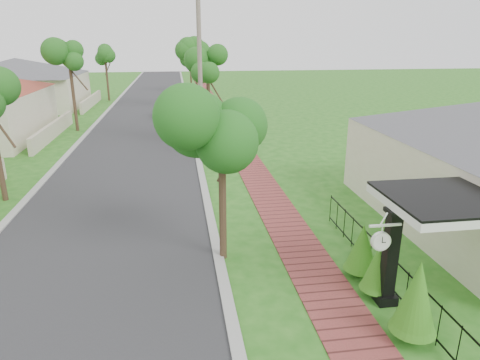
{
  "coord_description": "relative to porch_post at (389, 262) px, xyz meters",
  "views": [
    {
      "loc": [
        -0.39,
        -9.59,
        6.28
      ],
      "look_at": [
        1.72,
        4.69,
        1.5
      ],
      "focal_mm": 32.0,
      "sensor_mm": 36.0,
      "label": 1
    }
  ],
  "objects": [
    {
      "name": "street_trees",
      "position": [
        -7.42,
        27.84,
        3.42
      ],
      "size": [
        10.7,
        37.65,
        5.89
      ],
      "color": "#382619",
      "rests_on": "ground"
    },
    {
      "name": "picket_fence",
      "position": [
        0.35,
        1.0,
        -0.59
      ],
      "size": [
        0.03,
        8.02,
        1.0
      ],
      "color": "black",
      "rests_on": "ground"
    },
    {
      "name": "parked_car_red",
      "position": [
        -4.28,
        19.94,
        -0.41
      ],
      "size": [
        1.94,
        4.24,
        1.41
      ],
      "primitive_type": "imported",
      "rotation": [
        0.0,
        0.0,
        -0.07
      ],
      "color": "maroon",
      "rests_on": "ground"
    },
    {
      "name": "kerb_right",
      "position": [
        -3.9,
        21.0,
        -1.12
      ],
      "size": [
        0.3,
        120.0,
        0.1
      ],
      "primitive_type": "cube",
      "color": "#9E9E99",
      "rests_on": "ground"
    },
    {
      "name": "station_clock",
      "position": [
        -0.5,
        -0.4,
        0.83
      ],
      "size": [
        0.76,
        0.13,
        0.64
      ],
      "color": "white",
      "rests_on": "ground"
    },
    {
      "name": "far_house_grey",
      "position": [
        -19.52,
        35.0,
        1.22
      ],
      "size": [
        15.56,
        15.56,
        4.6
      ],
      "color": "beige",
      "rests_on": "ground"
    },
    {
      "name": "ground",
      "position": [
        -4.55,
        1.0,
        -1.12
      ],
      "size": [
        160.0,
        160.0,
        0.0
      ],
      "primitive_type": "plane",
      "color": "#226117",
      "rests_on": "ground"
    },
    {
      "name": "kerb_left",
      "position": [
        -11.2,
        21.0,
        -1.12
      ],
      "size": [
        0.3,
        120.0,
        0.1
      ],
      "primitive_type": "cube",
      "color": "#9E9E99",
      "rests_on": "ground"
    },
    {
      "name": "road",
      "position": [
        -7.55,
        21.0,
        -1.12
      ],
      "size": [
        7.0,
        120.0,
        0.02
      ],
      "primitive_type": "cube",
      "color": "#28282B",
      "rests_on": "ground"
    },
    {
      "name": "sidewalk",
      "position": [
        -1.3,
        21.0,
        -1.12
      ],
      "size": [
        1.5,
        120.0,
        0.03
      ],
      "primitive_type": "cube",
      "color": "brown",
      "rests_on": "ground"
    },
    {
      "name": "parked_car_white",
      "position": [
        -5.55,
        27.16,
        -0.48
      ],
      "size": [
        1.59,
        3.97,
        1.28
      ],
      "primitive_type": "imported",
      "rotation": [
        0.0,
        0.0,
        0.06
      ],
      "color": "silver",
      "rests_on": "ground"
    },
    {
      "name": "hedge_row",
      "position": [
        -0.1,
        -0.12,
        -0.29
      ],
      "size": [
        0.87,
        3.58,
        1.97
      ],
      "color": "#266F16",
      "rests_on": "ground"
    },
    {
      "name": "near_tree",
      "position": [
        -3.75,
        2.89,
        2.89
      ],
      "size": [
        1.97,
        1.97,
        5.05
      ],
      "color": "#382619",
      "rests_on": "ground"
    },
    {
      "name": "utility_pole",
      "position": [
        -3.65,
        14.39,
        3.38
      ],
      "size": [
        1.2,
        0.24,
        8.89
      ],
      "color": "gray",
      "rests_on": "ground"
    },
    {
      "name": "porch_post",
      "position": [
        0.0,
        0.0,
        0.0
      ],
      "size": [
        0.48,
        0.48,
        2.52
      ],
      "color": "black",
      "rests_on": "ground"
    }
  ]
}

